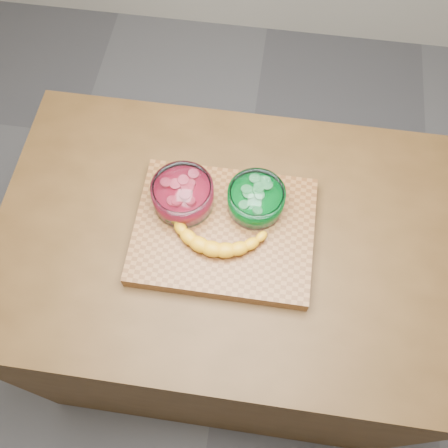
# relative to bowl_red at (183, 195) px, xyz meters

# --- Properties ---
(ground) EXTENTS (3.50, 3.50, 0.00)m
(ground) POSITION_rel_bowl_red_xyz_m (0.11, -0.06, -0.98)
(ground) COLOR #5B5B60
(ground) RESTS_ON ground
(counter) EXTENTS (1.20, 0.80, 0.90)m
(counter) POSITION_rel_bowl_red_xyz_m (0.11, -0.06, -0.53)
(counter) COLOR #4C3216
(counter) RESTS_ON ground
(cutting_board) EXTENTS (0.45, 0.35, 0.04)m
(cutting_board) POSITION_rel_bowl_red_xyz_m (0.11, -0.06, -0.06)
(cutting_board) COLOR brown
(cutting_board) RESTS_ON counter
(bowl_red) EXTENTS (0.16, 0.16, 0.07)m
(bowl_red) POSITION_rel_bowl_red_xyz_m (0.00, 0.00, 0.00)
(bowl_red) COLOR white
(bowl_red) RESTS_ON cutting_board
(bowl_green) EXTENTS (0.14, 0.14, 0.07)m
(bowl_green) POSITION_rel_bowl_red_xyz_m (0.18, 0.01, -0.00)
(bowl_green) COLOR white
(bowl_green) RESTS_ON cutting_board
(banana) EXTENTS (0.28, 0.13, 0.04)m
(banana) POSITION_rel_bowl_red_xyz_m (0.10, -0.09, -0.02)
(banana) COLOR orange
(banana) RESTS_ON cutting_board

